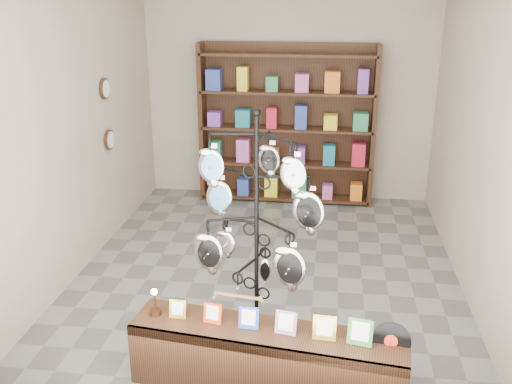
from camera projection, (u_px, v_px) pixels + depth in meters
ground at (267, 273)px, 6.11m from camera, size 5.00×5.00×0.00m
room_envelope at (269, 102)px, 5.49m from camera, size 5.00×5.00×5.00m
display_tree at (257, 218)px, 4.45m from camera, size 1.07×1.03×2.06m
front_shelf at (267, 359)px, 4.29m from camera, size 2.09×0.67×0.73m
back_shelving at (287, 130)px, 7.91m from camera, size 2.42×0.36×2.20m
wall_clocks at (107, 115)px, 6.60m from camera, size 0.03×0.24×0.84m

